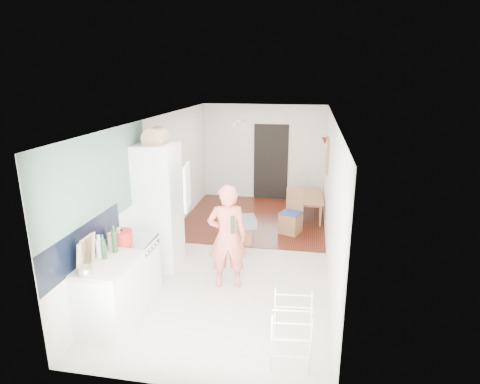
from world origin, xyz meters
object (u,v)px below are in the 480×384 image
(dining_chair, at_px, (291,212))
(drying_rack, at_px, (292,335))
(person, at_px, (227,228))
(stool, at_px, (244,235))
(dining_table, at_px, (305,207))

(dining_chair, xyz_separation_m, drying_rack, (0.24, -4.07, -0.03))
(person, height_order, dining_chair, person)
(person, height_order, stool, person)
(person, bearing_deg, drying_rack, 109.23)
(stool, bearing_deg, person, -89.47)
(dining_chair, bearing_deg, dining_table, 98.13)
(dining_table, distance_m, dining_chair, 1.20)
(dining_chair, distance_m, drying_rack, 4.08)
(person, distance_m, stool, 1.82)
(stool, height_order, drying_rack, drying_rack)
(dining_table, bearing_deg, stool, 145.39)
(stool, bearing_deg, drying_rack, -71.61)
(stool, bearing_deg, dining_chair, 40.12)
(person, bearing_deg, stool, -103.03)
(dining_chair, relative_size, stool, 2.41)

